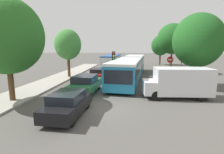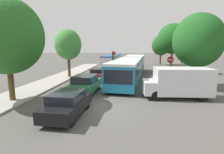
# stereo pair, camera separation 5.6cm
# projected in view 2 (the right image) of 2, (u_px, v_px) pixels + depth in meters

# --- Properties ---
(ground_plane) EXTENTS (200.00, 200.00, 0.00)m
(ground_plane) POSITION_uv_depth(u_px,v_px,m) (100.00, 107.00, 11.33)
(ground_plane) COLOR #4F4C47
(kerb_strip_left) EXTENTS (3.20, 31.84, 0.14)m
(kerb_strip_left) POSITION_uv_depth(u_px,v_px,m) (63.00, 76.00, 22.83)
(kerb_strip_left) COLOR #9E998E
(kerb_strip_left) RESTS_ON ground
(articulated_bus) EXTENTS (4.32, 17.42, 2.56)m
(articulated_bus) POSITION_uv_depth(u_px,v_px,m) (131.00, 66.00, 21.67)
(articulated_bus) COLOR teal
(articulated_bus) RESTS_ON ground
(city_bus_rear) EXTENTS (2.68, 11.13, 2.39)m
(city_bus_rear) POSITION_uv_depth(u_px,v_px,m) (112.00, 60.00, 32.67)
(city_bus_rear) COLOR silver
(city_bus_rear) RESTS_ON ground
(queued_car_black) EXTENTS (1.85, 4.09, 1.40)m
(queued_car_black) POSITION_uv_depth(u_px,v_px,m) (68.00, 104.00, 9.89)
(queued_car_black) COLOR black
(queued_car_black) RESTS_ON ground
(queued_car_green) EXTENTS (2.02, 4.48, 1.54)m
(queued_car_green) POSITION_uv_depth(u_px,v_px,m) (85.00, 84.00, 14.76)
(queued_car_green) COLOR #236638
(queued_car_green) RESTS_ON ground
(queued_car_red) EXTENTS (1.77, 3.92, 1.34)m
(queued_car_red) POSITION_uv_depth(u_px,v_px,m) (98.00, 74.00, 20.87)
(queued_car_red) COLOR #B21E19
(queued_car_red) RESTS_ON ground
(white_van) EXTENTS (5.13, 2.30, 2.31)m
(white_van) POSITION_uv_depth(u_px,v_px,m) (179.00, 82.00, 13.28)
(white_van) COLOR silver
(white_van) RESTS_ON ground
(traffic_light) EXTENTS (0.38, 0.40, 3.40)m
(traffic_light) POSITION_uv_depth(u_px,v_px,m) (114.00, 60.00, 18.28)
(traffic_light) COLOR #56595E
(traffic_light) RESTS_ON ground
(no_entry_sign) EXTENTS (0.70, 0.08, 2.82)m
(no_entry_sign) POSITION_uv_depth(u_px,v_px,m) (170.00, 65.00, 19.47)
(no_entry_sign) COLOR #56595E
(no_entry_sign) RESTS_ON ground
(direction_sign_post) EXTENTS (0.13, 1.40, 3.60)m
(direction_sign_post) POSITION_uv_depth(u_px,v_px,m) (182.00, 59.00, 19.12)
(direction_sign_post) COLOR #56595E
(direction_sign_post) RESTS_ON ground
(tree_left_near) EXTENTS (4.92, 4.92, 7.21)m
(tree_left_near) POSITION_uv_depth(u_px,v_px,m) (6.00, 38.00, 11.80)
(tree_left_near) COLOR #51381E
(tree_left_near) RESTS_ON ground
(tree_left_mid) EXTENTS (3.28, 3.28, 6.04)m
(tree_left_mid) POSITION_uv_depth(u_px,v_px,m) (68.00, 45.00, 21.57)
(tree_left_mid) COLOR #51381E
(tree_left_mid) RESTS_ON ground
(tree_right_near) EXTENTS (4.61, 4.61, 6.96)m
(tree_right_near) POSITION_uv_depth(u_px,v_px,m) (198.00, 41.00, 16.22)
(tree_right_near) COLOR #51381E
(tree_right_near) RESTS_ON ground
(tree_right_mid) EXTENTS (4.51, 4.51, 7.30)m
(tree_right_mid) POSITION_uv_depth(u_px,v_px,m) (173.00, 39.00, 25.87)
(tree_right_mid) COLOR #51381E
(tree_right_mid) RESTS_ON ground
(tree_right_far) EXTENTS (3.89, 3.89, 6.33)m
(tree_right_far) POSITION_uv_depth(u_px,v_px,m) (161.00, 46.00, 37.36)
(tree_right_far) COLOR #51381E
(tree_right_far) RESTS_ON ground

